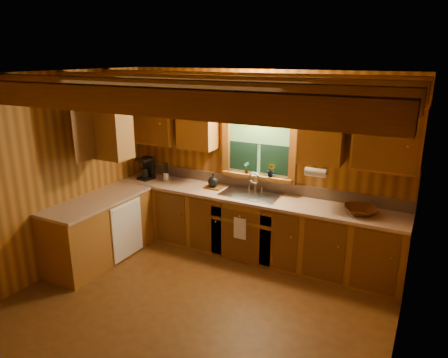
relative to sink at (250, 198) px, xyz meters
name	(u,v)px	position (x,y,z in m)	size (l,w,h in m)	color
room	(189,203)	(0.00, -1.60, 0.44)	(4.20, 4.20, 4.20)	brown
ceiling_beams	(185,87)	(0.00, -1.60, 1.63)	(4.20, 2.54, 0.18)	brown
base_cabinets	(209,227)	(-0.49, -0.32, -0.43)	(4.20, 2.22, 0.86)	brown
countertop	(210,198)	(-0.48, -0.31, 0.02)	(4.20, 2.24, 0.04)	tan
backsplash	(258,184)	(0.00, 0.28, 0.12)	(4.20, 0.02, 0.16)	tan
dishwasher_panel	(127,230)	(-1.47, -0.92, -0.43)	(0.02, 0.60, 0.80)	white
upper_cabinets	(208,127)	(-0.56, -0.18, 0.98)	(4.19, 1.77, 0.78)	brown
window	(259,147)	(0.00, 0.26, 0.67)	(1.12, 0.08, 1.00)	brown
window_sill	(257,176)	(0.00, 0.22, 0.26)	(1.06, 0.14, 0.04)	brown
wall_sconce	(257,103)	(0.00, 0.14, 1.31)	(0.45, 0.21, 0.17)	black
paper_towel_roll	(316,172)	(0.92, -0.07, 0.51)	(0.11, 0.11, 0.27)	white
dish_towel	(240,229)	(0.00, -0.34, -0.34)	(0.18, 0.01, 0.30)	white
sink	(250,198)	(0.00, 0.00, 0.00)	(0.82, 0.48, 0.43)	silver
coffee_maker	(147,168)	(-1.78, -0.03, 0.21)	(0.19, 0.25, 0.35)	black
utensil_crock	(166,176)	(-1.44, 0.01, 0.12)	(0.11, 0.11, 0.30)	silver
cutting_board	(213,187)	(-0.61, 0.03, 0.06)	(0.25, 0.18, 0.02)	brown
teakettle	(213,182)	(-0.61, 0.03, 0.15)	(0.16, 0.16, 0.20)	black
wicker_basket	(361,211)	(1.50, -0.04, 0.09)	(0.39, 0.39, 0.09)	#48230C
potted_plant_left	(246,168)	(-0.16, 0.20, 0.37)	(0.09, 0.06, 0.17)	brown
potted_plant_right	(271,170)	(0.22, 0.20, 0.38)	(0.11, 0.09, 0.20)	brown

